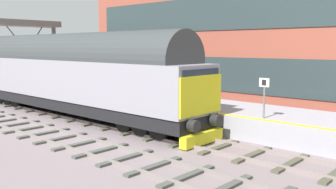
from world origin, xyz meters
TOP-DOWN VIEW (x-y plane):
  - ground_plane at (0.00, 0.00)m, footprint 140.00×140.00m
  - track_main at (0.00, 0.00)m, footprint 2.50×60.00m
  - track_adjacent_west at (-3.36, -0.00)m, footprint 2.50×60.00m
  - station_platform at (3.60, 0.00)m, footprint 4.00×44.00m
  - diesel_locomotive at (0.00, 4.28)m, footprint 2.74×18.86m
  - platform_number_sign at (2.10, -6.58)m, footprint 0.10×0.44m
  - waiting_passenger at (3.19, -1.97)m, footprint 0.36×0.51m

SIDE VIEW (x-z plane):
  - ground_plane at x=0.00m, z-range 0.00..0.00m
  - track_adjacent_west at x=-3.36m, z-range -0.02..0.13m
  - track_main at x=0.00m, z-range -0.02..0.13m
  - station_platform at x=3.60m, z-range 0.00..1.01m
  - waiting_passenger at x=3.19m, z-range 1.17..2.81m
  - platform_number_sign at x=2.10m, z-range 1.29..2.95m
  - diesel_locomotive at x=0.00m, z-range 0.14..4.83m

